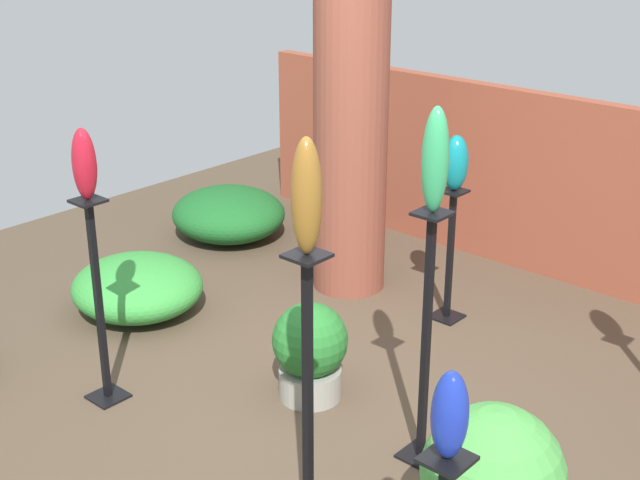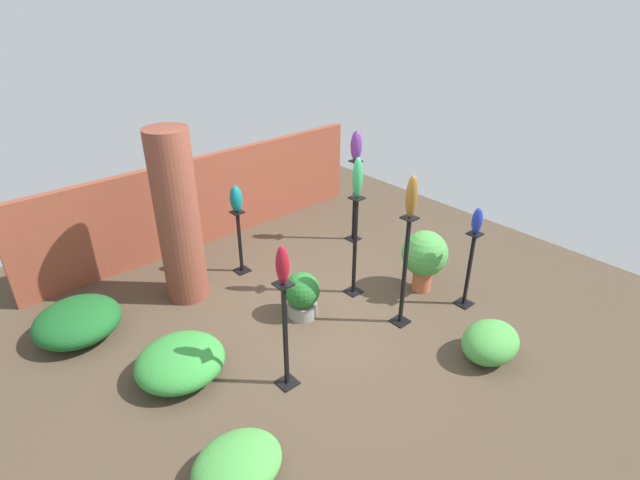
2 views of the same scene
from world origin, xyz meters
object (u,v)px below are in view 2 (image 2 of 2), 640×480
(pedestal_jade, at_px, (355,251))
(potted_plant_mid_right, at_px, (302,294))
(brick_pillar, at_px, (178,218))
(art_vase_cobalt, at_px, (477,221))
(pedestal_cobalt, at_px, (468,273))
(potted_plant_near_pillar, at_px, (424,255))
(pedestal_bronze, at_px, (404,276))
(art_vase_bronze, at_px, (412,197))
(pedestal_violet, at_px, (354,204))
(pedestal_teal, at_px, (240,245))
(art_vase_teal, at_px, (236,199))
(pedestal_ruby, at_px, (286,340))
(art_vase_ruby, at_px, (282,265))
(art_vase_violet, at_px, (356,146))
(art_vase_jade, at_px, (357,178))

(pedestal_jade, distance_m, potted_plant_mid_right, 0.90)
(brick_pillar, bearing_deg, art_vase_cobalt, -44.93)
(pedestal_cobalt, height_order, potted_plant_near_pillar, pedestal_cobalt)
(pedestal_bronze, relative_size, art_vase_bronze, 2.88)
(pedestal_violet, bearing_deg, pedestal_teal, 169.34)
(pedestal_cobalt, bearing_deg, pedestal_jade, 127.61)
(pedestal_jade, distance_m, art_vase_teal, 1.73)
(pedestal_ruby, height_order, art_vase_bronze, art_vase_bronze)
(pedestal_bronze, bearing_deg, art_vase_bronze, 0.00)
(pedestal_bronze, distance_m, art_vase_bronze, 1.01)
(art_vase_ruby, bearing_deg, potted_plant_near_pillar, 4.51)
(art_vase_violet, bearing_deg, pedestal_cobalt, -95.11)
(potted_plant_near_pillar, bearing_deg, pedestal_teal, 127.81)
(art_vase_cobalt, bearing_deg, potted_plant_mid_right, 145.10)
(brick_pillar, distance_m, art_vase_jade, 2.25)
(art_vase_jade, height_order, art_vase_cobalt, art_vase_jade)
(art_vase_violet, bearing_deg, art_vase_cobalt, -95.11)
(pedestal_bronze, xyz_separation_m, art_vase_cobalt, (0.91, -0.30, 0.53))
(brick_pillar, relative_size, pedestal_teal, 2.40)
(brick_pillar, height_order, art_vase_jade, brick_pillar)
(art_vase_bronze, height_order, art_vase_jade, art_vase_bronze)
(pedestal_violet, relative_size, art_vase_bronze, 2.68)
(art_vase_jade, bearing_deg, brick_pillar, 139.96)
(brick_pillar, height_order, potted_plant_near_pillar, brick_pillar)
(brick_pillar, xyz_separation_m, art_vase_teal, (0.86, 0.03, 0.00))
(art_vase_cobalt, xyz_separation_m, art_vase_teal, (-1.69, 2.58, -0.07))
(pedestal_cobalt, height_order, art_vase_violet, art_vase_violet)
(pedestal_bronze, xyz_separation_m, pedestal_violet, (1.11, 1.93, -0.05))
(potted_plant_near_pillar, bearing_deg, brick_pillar, 140.84)
(art_vase_ruby, xyz_separation_m, potted_plant_near_pillar, (2.45, 0.19, -0.91))
(art_vase_ruby, bearing_deg, brick_pillar, 89.08)
(art_vase_jade, xyz_separation_m, art_vase_cobalt, (0.88, -1.14, -0.44))
(pedestal_jade, bearing_deg, art_vase_teal, 119.47)
(art_vase_cobalt, bearing_deg, brick_pillar, 135.07)
(pedestal_teal, xyz_separation_m, pedestal_ruby, (-0.90, -2.19, 0.14))
(pedestal_bronze, distance_m, art_vase_cobalt, 1.09)
(art_vase_violet, xyz_separation_m, art_vase_teal, (-1.89, 0.36, -0.42))
(art_vase_cobalt, distance_m, art_vase_teal, 3.09)
(art_vase_teal, distance_m, art_vase_ruby, 2.39)
(pedestal_cobalt, relative_size, potted_plant_mid_right, 1.74)
(pedestal_bronze, height_order, art_vase_teal, pedestal_bronze)
(pedestal_violet, relative_size, art_vase_violet, 2.92)
(pedestal_bronze, xyz_separation_m, pedestal_ruby, (-1.68, 0.09, -0.09))
(pedestal_bronze, height_order, pedestal_jade, pedestal_bronze)
(pedestal_violet, distance_m, art_vase_jade, 1.84)
(pedestal_ruby, height_order, art_vase_jade, art_vase_jade)
(art_vase_ruby, height_order, potted_plant_mid_right, art_vase_ruby)
(art_vase_bronze, height_order, art_vase_teal, art_vase_bronze)
(pedestal_violet, height_order, potted_plant_near_pillar, pedestal_violet)
(pedestal_teal, height_order, art_vase_jade, art_vase_jade)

